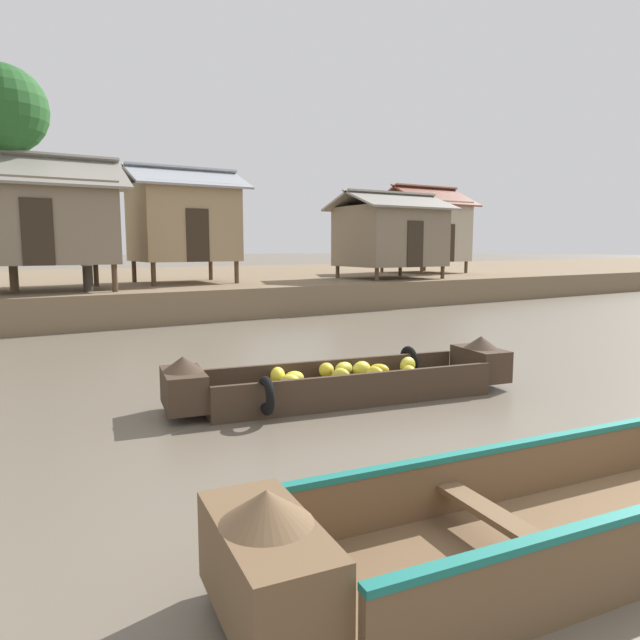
{
  "coord_description": "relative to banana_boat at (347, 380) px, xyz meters",
  "views": [
    {
      "loc": [
        -4.72,
        -1.99,
        2.3
      ],
      "look_at": [
        0.45,
        6.34,
        1.04
      ],
      "focal_mm": 32.12,
      "sensor_mm": 36.0,
      "label": 1
    }
  ],
  "objects": [
    {
      "name": "vendor_person",
      "position": [
        -1.73,
        10.98,
        1.62
      ],
      "size": [
        0.44,
        0.44,
        1.66
      ],
      "color": "#332D28",
      "rests_on": "riverbank_strip"
    },
    {
      "name": "stilt_house_mid_right",
      "position": [
        10.23,
        11.75,
        2.48
      ],
      "size": [
        4.5,
        3.6,
        3.55
      ],
      "color": "#4C3826",
      "rests_on": "riverbank_strip"
    },
    {
      "name": "viewer_boat",
      "position": [
        -0.58,
        -4.51,
        0.0
      ],
      "size": [
        6.38,
        2.05,
        0.91
      ],
      "color": "brown",
      "rests_on": "ground"
    },
    {
      "name": "palm_tree_near",
      "position": [
        -3.61,
        11.88,
        5.79
      ],
      "size": [
        2.46,
        2.46,
        6.38
      ],
      "color": "brown",
      "rests_on": "riverbank_strip"
    },
    {
      "name": "stilt_house_right",
      "position": [
        15.02,
        15.01,
        2.8
      ],
      "size": [
        4.02,
        3.93,
        4.33
      ],
      "color": "#4C3826",
      "rests_on": "riverbank_strip"
    },
    {
      "name": "stilt_house_left",
      "position": [
        -3.08,
        11.76,
        2.76
      ],
      "size": [
        5.06,
        3.65,
        4.02
      ],
      "color": "#4C3826",
      "rests_on": "riverbank_strip"
    },
    {
      "name": "riverbank_strip",
      "position": [
        -0.1,
        19.39,
        0.21
      ],
      "size": [
        160.0,
        20.0,
        0.98
      ],
      "primitive_type": "cube",
      "color": "#756047",
      "rests_on": "ground"
    },
    {
      "name": "ground_plane",
      "position": [
        -0.1,
        5.0,
        -0.28
      ],
      "size": [
        300.0,
        300.0,
        0.0
      ],
      "primitive_type": "plane",
      "color": "#665B4C"
    },
    {
      "name": "stilt_house_mid_left",
      "position": [
        2.02,
        13.41,
        2.9
      ],
      "size": [
        4.09,
        3.45,
        4.16
      ],
      "color": "#4C3826",
      "rests_on": "riverbank_strip"
    },
    {
      "name": "banana_boat",
      "position": [
        0.0,
        0.0,
        0.0
      ],
      "size": [
        5.48,
        1.97,
        0.82
      ],
      "color": "#3D2D21",
      "rests_on": "ground"
    }
  ]
}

